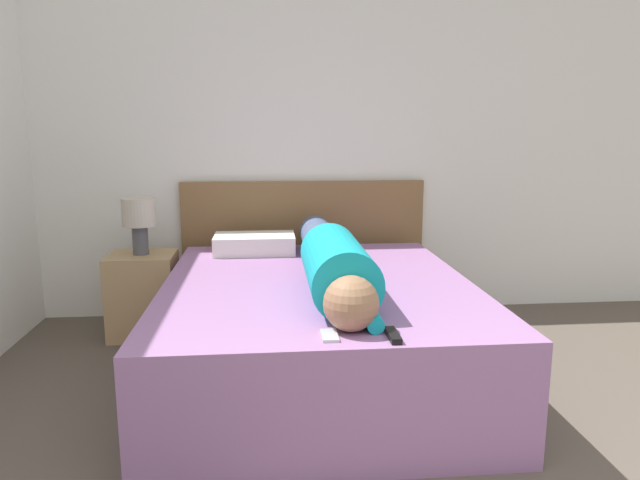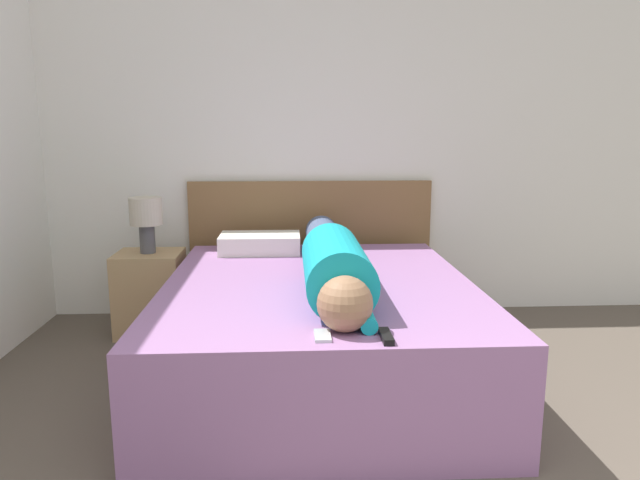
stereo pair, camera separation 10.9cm
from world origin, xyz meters
TOP-DOWN VIEW (x-y plane):
  - wall_back at (0.00, 3.61)m, footprint 5.33×0.06m
  - bed at (-0.20, 2.42)m, footprint 1.62×1.96m
  - headboard at (-0.20, 3.54)m, footprint 1.74×0.04m
  - nightstand at (-1.28, 3.16)m, footprint 0.42×0.37m
  - table_lamp at (-1.28, 3.16)m, footprint 0.21×0.21m
  - person_lying at (-0.13, 2.31)m, footprint 0.31×1.82m
  - pillow_near_headboard at (-0.55, 3.17)m, footprint 0.52×0.32m
  - tv_remote at (0.01, 1.54)m, footprint 0.04×0.15m
  - cell_phone at (-0.23, 1.58)m, footprint 0.06×0.13m

SIDE VIEW (x-z plane):
  - bed at x=-0.20m, z-range 0.00..0.54m
  - nightstand at x=-1.28m, z-range 0.00..0.54m
  - headboard at x=-0.20m, z-range 0.00..0.97m
  - cell_phone at x=-0.23m, z-range 0.54..0.55m
  - tv_remote at x=0.01m, z-range 0.54..0.56m
  - pillow_near_headboard at x=-0.55m, z-range 0.54..0.66m
  - person_lying at x=-0.13m, z-range 0.52..0.82m
  - table_lamp at x=-1.28m, z-range 0.60..0.96m
  - wall_back at x=0.00m, z-range 0.00..2.60m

